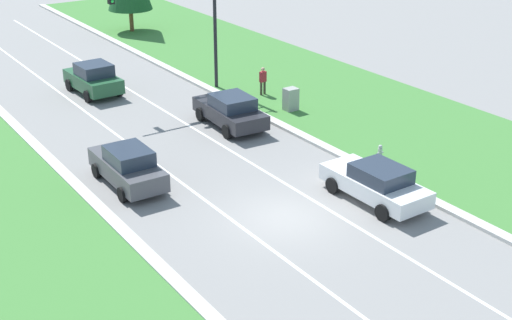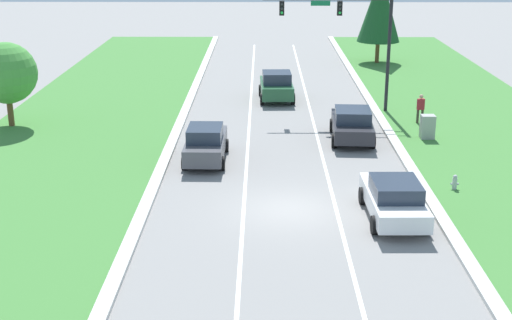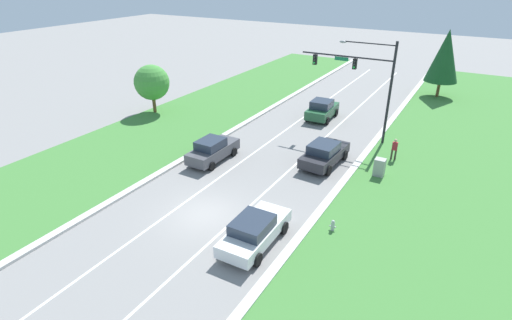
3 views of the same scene
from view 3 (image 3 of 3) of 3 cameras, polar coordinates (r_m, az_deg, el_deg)
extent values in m
plane|color=gray|center=(23.25, -7.36, -7.69)|extent=(160.00, 160.00, 0.00)
cube|color=beige|center=(20.81, 5.46, -11.87)|extent=(0.50, 90.00, 0.15)
cube|color=beige|center=(26.62, -17.17, -3.90)|extent=(0.50, 90.00, 0.15)
cube|color=#427F38|center=(19.82, 19.89, -15.98)|extent=(10.00, 90.00, 0.08)
cube|color=#427F38|center=(30.40, -24.04, -1.31)|extent=(10.00, 90.00, 0.08)
cube|color=white|center=(24.24, -10.79, -6.44)|extent=(0.14, 81.00, 0.01)
cube|color=white|center=(22.36, -3.62, -9.01)|extent=(0.14, 81.00, 0.01)
cylinder|color=black|center=(32.31, 18.52, 8.76)|extent=(0.20, 0.20, 7.99)
cylinder|color=black|center=(32.60, 12.77, 14.24)|extent=(7.30, 0.12, 0.12)
cube|color=#147042|center=(32.75, 12.12, 13.96)|extent=(1.10, 0.04, 0.28)
cylinder|color=black|center=(31.96, 15.86, 15.74)|extent=(4.02, 0.09, 0.09)
ellipsoid|color=gray|center=(32.52, 12.33, 16.18)|extent=(0.56, 0.28, 0.20)
cube|color=black|center=(32.49, 13.94, 13.18)|extent=(0.28, 0.32, 0.80)
sphere|color=#2D2D2D|center=(32.29, 13.89, 13.53)|extent=(0.16, 0.16, 0.16)
sphere|color=#2D2D2D|center=(32.33, 13.84, 13.13)|extent=(0.16, 0.16, 0.16)
sphere|color=#23D647|center=(32.38, 13.80, 12.73)|extent=(0.16, 0.16, 0.16)
cube|color=black|center=(33.54, 8.44, 14.02)|extent=(0.28, 0.32, 0.80)
sphere|color=#2D2D2D|center=(33.34, 8.35, 14.37)|extent=(0.16, 0.16, 0.16)
sphere|color=#2D2D2D|center=(33.39, 8.32, 13.98)|extent=(0.16, 0.16, 0.16)
sphere|color=#23D647|center=(33.43, 8.30, 13.59)|extent=(0.16, 0.16, 0.16)
cube|color=white|center=(20.52, -0.12, -10.25)|extent=(1.96, 4.73, 0.66)
cube|color=#283342|center=(19.96, -0.52, -9.24)|extent=(1.73, 2.14, 0.57)
cylinder|color=black|center=(21.43, 4.01, -9.65)|extent=(0.25, 0.69, 0.68)
cylinder|color=black|center=(22.12, -0.36, -8.32)|extent=(0.25, 0.69, 0.68)
cylinder|color=black|center=(19.37, 0.16, -14.05)|extent=(0.25, 0.69, 0.68)
cylinder|color=black|center=(20.13, -4.54, -12.36)|extent=(0.25, 0.69, 0.68)
cube|color=#4C4C51|center=(29.15, -6.13, 1.24)|extent=(1.79, 4.49, 0.77)
cube|color=#283342|center=(28.67, -6.51, 2.31)|extent=(1.59, 2.03, 0.62)
cylinder|color=black|center=(29.87, -3.21, 1.17)|extent=(0.25, 0.64, 0.63)
cylinder|color=black|center=(30.78, -5.84, 1.84)|extent=(0.25, 0.64, 0.63)
cylinder|color=black|center=(27.85, -6.38, -0.87)|extent=(0.25, 0.64, 0.63)
cylinder|color=black|center=(28.83, -9.08, -0.09)|extent=(0.25, 0.64, 0.63)
cube|color=#235633|center=(37.77, 9.43, 6.93)|extent=(2.09, 4.25, 0.79)
cube|color=#283342|center=(37.32, 9.39, 7.89)|extent=(1.81, 1.95, 0.69)
cylinder|color=black|center=(38.81, 11.36, 6.67)|extent=(0.27, 0.71, 0.70)
cylinder|color=black|center=(39.35, 8.71, 7.15)|extent=(0.27, 0.71, 0.70)
cylinder|color=black|center=(36.46, 10.12, 5.52)|extent=(0.27, 0.71, 0.70)
cylinder|color=black|center=(37.04, 7.33, 6.04)|extent=(0.27, 0.71, 0.70)
cube|color=#28282D|center=(28.83, 9.78, 0.72)|extent=(2.22, 4.77, 0.71)
cube|color=#283342|center=(28.32, 9.65, 1.74)|extent=(1.87, 2.20, 0.62)
cylinder|color=black|center=(29.89, 12.55, 0.65)|extent=(0.28, 0.72, 0.71)
cylinder|color=black|center=(30.53, 9.24, 1.50)|extent=(0.28, 0.72, 0.71)
cylinder|color=black|center=(27.45, 10.28, -1.49)|extent=(0.28, 0.72, 0.71)
cylinder|color=black|center=(28.14, 6.74, -0.52)|extent=(0.28, 0.72, 0.71)
cube|color=#9E9E99|center=(27.97, 17.21, -1.07)|extent=(0.70, 0.60, 1.30)
cylinder|color=#42382D|center=(30.73, 18.79, 0.69)|extent=(0.14, 0.14, 0.84)
cylinder|color=#42382D|center=(30.73, 19.27, 0.61)|extent=(0.14, 0.14, 0.84)
cube|color=maroon|center=(30.45, 19.22, 1.88)|extent=(0.41, 0.27, 0.60)
sphere|color=tan|center=(30.28, 19.34, 2.64)|extent=(0.22, 0.22, 0.22)
cylinder|color=#B7B7BC|center=(21.95, 10.89, -9.37)|extent=(0.20, 0.20, 0.55)
sphere|color=#B7B7BC|center=(21.76, 10.96, -8.65)|extent=(0.18, 0.18, 0.18)
cylinder|color=#B7B7BC|center=(21.97, 10.60, -9.23)|extent=(0.10, 0.09, 0.09)
cylinder|color=#B7B7BC|center=(21.91, 11.19, -9.39)|extent=(0.10, 0.09, 0.09)
cylinder|color=brown|center=(47.97, 24.58, 9.18)|extent=(0.32, 0.32, 1.77)
cone|color=#194C23|center=(47.21, 25.39, 13.32)|extent=(3.37, 3.37, 5.39)
cylinder|color=brown|center=(40.01, -14.33, 7.75)|extent=(0.32, 0.32, 1.76)
sphere|color=#47933D|center=(39.44, -14.67, 10.67)|extent=(3.30, 3.30, 3.30)
camera|label=1|loc=(26.99, -71.13, 9.37)|focal=50.00mm
camera|label=2|loc=(17.12, -94.13, -10.58)|focal=50.00mm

